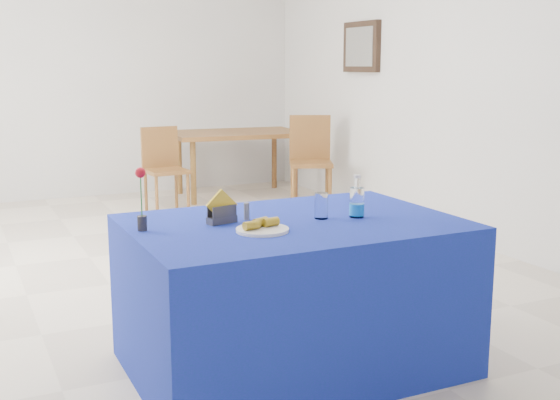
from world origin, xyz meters
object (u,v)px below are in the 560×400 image
(plate, at_px, (262,230))
(blue_table, at_px, (293,294))
(chair_bg_left, at_px, (163,163))
(chair_bg_right, at_px, (310,155))
(oak_table, at_px, (236,138))
(water_bottle, at_px, (357,203))

(plate, xyz_separation_m, blue_table, (0.23, 0.14, -0.39))
(blue_table, distance_m, chair_bg_left, 4.07)
(blue_table, bearing_deg, chair_bg_right, 60.95)
(plate, distance_m, chair_bg_right, 4.32)
(plate, xyz_separation_m, oak_table, (1.75, 4.68, -0.09))
(chair_bg_right, bearing_deg, plate, -96.71)
(water_bottle, distance_m, chair_bg_left, 4.11)
(plate, bearing_deg, oak_table, 69.52)
(chair_bg_left, bearing_deg, water_bottle, -96.24)
(oak_table, relative_size, chair_bg_left, 1.76)
(water_bottle, bearing_deg, chair_bg_right, 65.48)
(plate, relative_size, water_bottle, 1.15)
(water_bottle, height_order, oak_table, water_bottle)
(water_bottle, relative_size, chair_bg_right, 0.22)
(blue_table, xyz_separation_m, chair_bg_right, (1.98, 3.57, 0.19))
(plate, relative_size, oak_table, 0.16)
(oak_table, bearing_deg, chair_bg_left, -153.73)
(chair_bg_left, xyz_separation_m, chair_bg_right, (1.48, -0.47, 0.06))
(water_bottle, bearing_deg, plate, -171.78)
(water_bottle, xyz_separation_m, oak_table, (1.19, 4.60, -0.15))
(chair_bg_right, bearing_deg, water_bottle, -90.41)
(plate, height_order, chair_bg_right, chair_bg_right)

